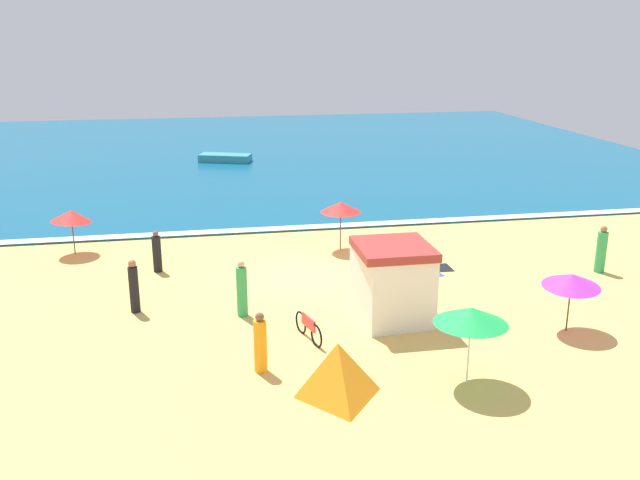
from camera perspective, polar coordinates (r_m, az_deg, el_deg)
name	(u,v)px	position (r m, az deg, el deg)	size (l,w,h in m)	color
ground_plane	(307,275)	(26.33, -1.10, -2.94)	(60.00, 60.00, 0.00)	#EDBC60
ocean_water	(247,152)	(53.33, -6.07, 7.28)	(60.00, 44.00, 0.10)	#0F567A
wave_breaker_foam	(285,228)	(32.23, -2.93, 1.00)	(57.00, 0.70, 0.01)	white
lifeguard_cabana	(392,282)	(22.08, 6.01, -3.49)	(2.32, 2.47, 2.54)	white
beach_umbrella_0	(71,216)	(30.18, -19.90, 1.88)	(2.14, 2.12, 1.96)	#4C3823
beach_umbrella_1	(572,280)	(22.38, 20.10, -3.15)	(2.35, 2.36, 1.94)	#4C3823
beach_umbrella_3	(471,316)	(18.24, 12.40, -6.13)	(2.38, 2.39, 2.18)	silver
beach_umbrella_4	(341,207)	(28.92, 1.72, 2.74)	(2.21, 2.21, 2.09)	#4C3823
beach_tent	(338,368)	(17.87, 1.46, -10.57)	(1.68, 2.05, 1.42)	orange
parked_bicycle	(308,328)	(20.94, -0.96, -7.25)	(0.55, 1.77, 0.76)	black
beachgoer_1	(242,290)	(22.55, -6.48, -4.13)	(0.41, 0.41, 1.90)	green
beachgoer_2	(260,344)	(18.98, -4.96, -8.57)	(0.39, 0.39, 1.74)	orange
beachgoer_3	(134,287)	(23.51, -15.15, -3.77)	(0.45, 0.45, 1.83)	black
beachgoer_4	(157,253)	(27.24, -13.35, -1.02)	(0.40, 0.40, 1.64)	black
beachgoer_5	(601,250)	(28.55, 22.25, -0.81)	(0.48, 0.48, 1.86)	green
beach_towel_0	(432,268)	(27.42, 9.24, -2.33)	(1.56, 1.00, 0.01)	black
beach_towel_1	(409,309)	(23.39, 7.40, -5.71)	(1.73, 1.34, 0.01)	red
beach_towel_2	(425,276)	(26.55, 8.71, -2.96)	(1.53, 1.00, 0.01)	blue
small_boat_0	(225,158)	(49.12, -7.85, 6.75)	(3.81, 2.48, 0.52)	teal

